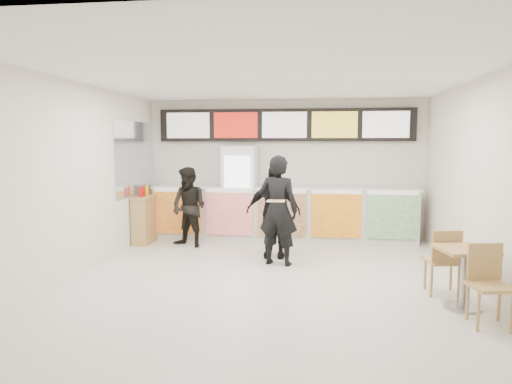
% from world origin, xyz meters
% --- Properties ---
extents(floor, '(7.00, 7.00, 0.00)m').
position_xyz_m(floor, '(0.00, 0.00, 0.00)').
color(floor, beige).
rests_on(floor, ground).
extents(ceiling, '(7.00, 7.00, 0.00)m').
position_xyz_m(ceiling, '(0.00, 0.00, 3.00)').
color(ceiling, white).
rests_on(ceiling, wall_back).
extents(wall_back, '(6.00, 0.00, 6.00)m').
position_xyz_m(wall_back, '(0.00, 3.50, 1.50)').
color(wall_back, silver).
rests_on(wall_back, floor).
extents(wall_left, '(0.00, 7.00, 7.00)m').
position_xyz_m(wall_left, '(-3.00, 0.00, 1.50)').
color(wall_left, silver).
rests_on(wall_left, floor).
extents(wall_right, '(0.00, 7.00, 7.00)m').
position_xyz_m(wall_right, '(3.00, 0.00, 1.50)').
color(wall_right, silver).
rests_on(wall_right, floor).
extents(service_counter, '(5.56, 0.77, 1.14)m').
position_xyz_m(service_counter, '(0.00, 3.09, 0.57)').
color(service_counter, silver).
rests_on(service_counter, floor).
extents(menu_board, '(5.50, 0.14, 0.70)m').
position_xyz_m(menu_board, '(0.00, 3.41, 2.45)').
color(menu_board, black).
rests_on(menu_board, wall_back).
extents(drinks_fridge, '(0.70, 0.67, 2.00)m').
position_xyz_m(drinks_fridge, '(-0.93, 3.11, 1.00)').
color(drinks_fridge, white).
rests_on(drinks_fridge, floor).
extents(mirror_panel, '(0.01, 2.00, 1.50)m').
position_xyz_m(mirror_panel, '(-2.99, 2.45, 1.75)').
color(mirror_panel, '#B2B7BF').
rests_on(mirror_panel, wall_left).
extents(customer_main, '(0.77, 0.60, 1.87)m').
position_xyz_m(customer_main, '(0.04, 1.10, 0.93)').
color(customer_main, black).
rests_on(customer_main, floor).
extents(customer_left, '(0.95, 0.86, 1.59)m').
position_xyz_m(customer_left, '(-1.81, 2.23, 0.80)').
color(customer_left, black).
rests_on(customer_left, floor).
extents(customer_mid, '(1.00, 0.47, 1.67)m').
position_xyz_m(customer_mid, '(-0.08, 1.60, 0.83)').
color(customer_mid, black).
rests_on(customer_mid, floor).
extents(pizza_slice, '(0.36, 0.36, 0.02)m').
position_xyz_m(pizza_slice, '(0.04, 0.65, 1.16)').
color(pizza_slice, beige).
rests_on(pizza_slice, customer_main).
extents(cafe_table, '(0.73, 1.62, 0.91)m').
position_xyz_m(cafe_table, '(2.50, -0.69, 0.53)').
color(cafe_table, tan).
rests_on(cafe_table, floor).
extents(condiment_ledge, '(0.35, 0.87, 1.16)m').
position_xyz_m(condiment_ledge, '(-2.82, 2.49, 0.50)').
color(condiment_ledge, tan).
rests_on(condiment_ledge, floor).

